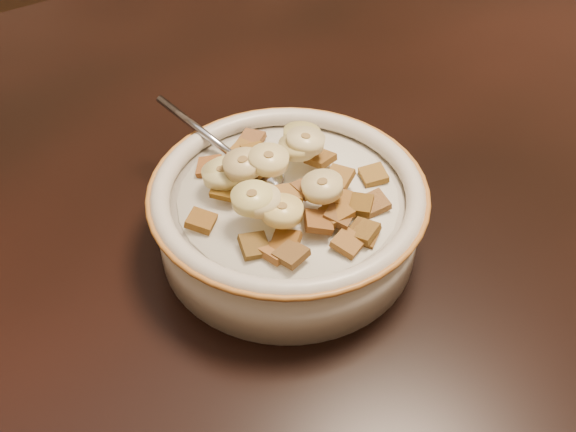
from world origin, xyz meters
TOP-DOWN VIEW (x-y plane):
  - table at (0.00, 0.00)m, footprint 1.41×0.91m
  - chair at (0.18, 0.81)m, footprint 0.50×0.50m
  - cereal_bowl at (-0.20, -0.11)m, footprint 0.21×0.21m
  - milk at (-0.20, -0.11)m, footprint 0.18×0.18m
  - spoon at (-0.20, -0.08)m, footprint 0.05×0.06m
  - cereal_square_0 at (-0.20, -0.05)m, footprint 0.03×0.03m
  - cereal_square_1 at (-0.18, -0.03)m, footprint 0.03×0.03m
  - cereal_square_2 at (-0.19, -0.13)m, footprint 0.02×0.02m
  - cereal_square_3 at (-0.23, -0.16)m, footprint 0.03×0.03m
  - cereal_square_4 at (-0.18, -0.16)m, footprint 0.02×0.02m
  - cereal_square_5 at (-0.18, -0.18)m, footprint 0.03×0.03m
  - cereal_square_6 at (-0.18, -0.18)m, footprint 0.03×0.03m
  - cereal_square_7 at (-0.20, -0.08)m, footprint 0.03×0.03m
  - cereal_square_8 at (-0.15, -0.16)m, footprint 0.02×0.02m
  - cereal_square_9 at (-0.19, -0.06)m, footprint 0.02×0.02m
  - cereal_square_10 at (-0.15, -0.10)m, footprint 0.02×0.02m
  - cereal_square_11 at (-0.19, -0.18)m, footprint 0.03×0.03m
  - cereal_square_12 at (-0.24, -0.09)m, footprint 0.03×0.03m
  - cereal_square_13 at (-0.16, -0.16)m, footprint 0.03×0.03m
  - cereal_square_14 at (-0.17, -0.14)m, footprint 0.03×0.03m
  - cereal_square_15 at (-0.18, -0.16)m, footprint 0.03×0.03m
  - cereal_square_16 at (-0.20, -0.06)m, footprint 0.03×0.03m
  - cereal_square_17 at (-0.13, -0.13)m, footprint 0.03×0.03m
  - cereal_square_18 at (-0.25, -0.14)m, footprint 0.03×0.03m
  - cereal_square_19 at (-0.16, -0.13)m, footprint 0.03×0.03m
  - cereal_square_20 at (-0.20, -0.16)m, footprint 0.03×0.03m
  - cereal_square_21 at (-0.23, -0.05)m, footprint 0.03×0.03m
  - cereal_square_22 at (-0.23, -0.17)m, footprint 0.02×0.02m
  - cereal_square_23 at (-0.21, -0.13)m, footprint 0.03×0.03m
  - cereal_square_24 at (-0.27, -0.10)m, footprint 0.03×0.03m
  - cereal_square_25 at (-0.24, -0.16)m, footprint 0.02×0.02m
  - banana_slice_0 at (-0.24, -0.07)m, footprint 0.04×0.04m
  - banana_slice_1 at (-0.19, -0.14)m, footprint 0.04×0.04m
  - banana_slice_2 at (-0.22, -0.09)m, footprint 0.04×0.04m
  - banana_slice_3 at (-0.17, -0.09)m, footprint 0.04×0.04m
  - banana_slice_4 at (-0.21, -0.10)m, footprint 0.03×0.03m
  - banana_slice_5 at (-0.17, -0.09)m, footprint 0.04×0.04m
  - banana_slice_6 at (-0.22, -0.14)m, footprint 0.04×0.04m
  - banana_slice_7 at (-0.16, -0.07)m, footprint 0.04×0.04m
  - banana_slice_8 at (-0.24, -0.12)m, footprint 0.04×0.04m
  - banana_slice_9 at (-0.23, -0.08)m, footprint 0.03×0.03m
  - banana_slice_10 at (-0.23, -0.12)m, footprint 0.04×0.04m

SIDE VIEW (x-z plane):
  - chair at x=0.18m, z-range 0.00..1.00m
  - table at x=0.00m, z-range 0.71..0.75m
  - cereal_bowl at x=-0.20m, z-range 0.75..0.80m
  - milk at x=-0.20m, z-range 0.80..0.80m
  - spoon at x=-0.20m, z-range 0.80..0.81m
  - cereal_square_5 at x=-0.18m, z-range 0.80..0.81m
  - cereal_square_25 at x=-0.24m, z-range 0.80..0.81m
  - cereal_square_1 at x=-0.18m, z-range 0.80..0.81m
  - cereal_square_17 at x=-0.13m, z-range 0.80..0.81m
  - cereal_square_8 at x=-0.15m, z-range 0.80..0.81m
  - cereal_square_21 at x=-0.23m, z-range 0.80..0.81m
  - cereal_square_18 at x=-0.25m, z-range 0.80..0.81m
  - cereal_square_11 at x=-0.19m, z-range 0.80..0.81m
  - cereal_square_24 at x=-0.27m, z-range 0.80..0.81m
  - cereal_square_0 at x=-0.20m, z-range 0.80..0.81m
  - cereal_square_6 at x=-0.18m, z-range 0.80..0.81m
  - cereal_square_3 at x=-0.23m, z-range 0.80..0.82m
  - cereal_square_16 at x=-0.20m, z-range 0.80..0.82m
  - cereal_square_22 at x=-0.23m, z-range 0.81..0.82m
  - cereal_square_13 at x=-0.16m, z-range 0.81..0.81m
  - cereal_square_10 at x=-0.15m, z-range 0.81..0.82m
  - cereal_square_9 at x=-0.19m, z-range 0.81..0.82m
  - cereal_square_15 at x=-0.18m, z-range 0.81..0.82m
  - cereal_square_12 at x=-0.24m, z-range 0.81..0.82m
  - cereal_square_4 at x=-0.18m, z-range 0.81..0.82m
  - cereal_square_14 at x=-0.17m, z-range 0.81..0.82m
  - cereal_square_20 at x=-0.20m, z-range 0.81..0.82m
  - cereal_square_19 at x=-0.16m, z-range 0.81..0.82m
  - cereal_square_7 at x=-0.20m, z-range 0.81..0.82m
  - banana_slice_0 at x=-0.24m, z-range 0.81..0.83m
  - banana_slice_9 at x=-0.23m, z-range 0.82..0.83m
  - cereal_square_23 at x=-0.21m, z-range 0.82..0.83m
  - cereal_square_2 at x=-0.19m, z-range 0.82..0.83m
  - banana_slice_7 at x=-0.16m, z-range 0.82..0.83m
  - banana_slice_6 at x=-0.22m, z-range 0.82..0.83m
  - banana_slice_3 at x=-0.17m, z-range 0.82..0.83m
  - banana_slice_10 at x=-0.23m, z-range 0.82..0.83m
  - banana_slice_8 at x=-0.24m, z-range 0.82..0.84m
  - banana_slice_1 at x=-0.19m, z-range 0.82..0.84m
  - banana_slice_5 at x=-0.17m, z-range 0.83..0.84m
  - banana_slice_2 at x=-0.22m, z-range 0.83..0.84m
  - banana_slice_4 at x=-0.21m, z-range 0.83..0.84m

